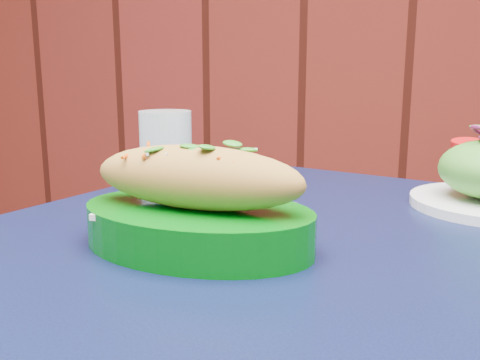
# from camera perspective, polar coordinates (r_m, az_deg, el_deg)

# --- Properties ---
(cafe_table) EXTENTS (1.00, 1.00, 0.75)m
(cafe_table) POSITION_cam_1_polar(r_m,az_deg,el_deg) (0.55, 9.60, -16.64)
(cafe_table) COLOR black
(cafe_table) RESTS_ON ground
(banh_mi_basket) EXTENTS (0.26, 0.18, 0.11)m
(banh_mi_basket) POSITION_cam_1_polar(r_m,az_deg,el_deg) (0.53, -4.62, -2.63)
(banh_mi_basket) COLOR #005D0A
(banh_mi_basket) RESTS_ON cafe_table
(water_glass) EXTENTS (0.07, 0.07, 0.12)m
(water_glass) POSITION_cam_1_polar(r_m,az_deg,el_deg) (0.75, -7.89, 2.86)
(water_glass) COLOR silver
(water_glass) RESTS_ON cafe_table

